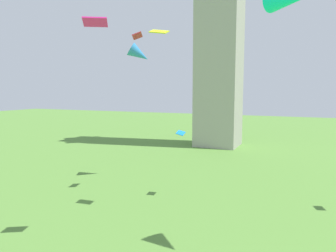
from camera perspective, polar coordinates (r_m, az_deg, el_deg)
name	(u,v)px	position (r m, az deg, el deg)	size (l,w,h in m)	color
kite_flying_2	(181,133)	(26.44, 2.32, -1.26)	(0.70, 0.98, 0.38)	#157DE9
kite_flying_3	(139,54)	(32.33, -5.21, 12.84)	(2.83, 2.45, 2.25)	#2F82C7
kite_flying_4	(159,32)	(23.54, -1.62, 16.73)	(1.32, 0.98, 0.52)	yellow
kite_flying_5	(137,36)	(28.10, -5.58, 15.96)	(1.16, 1.43, 0.57)	#C0293C
kite_flying_7	(95,22)	(18.93, -13.06, 17.89)	(1.61, 1.46, 0.39)	#F12290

